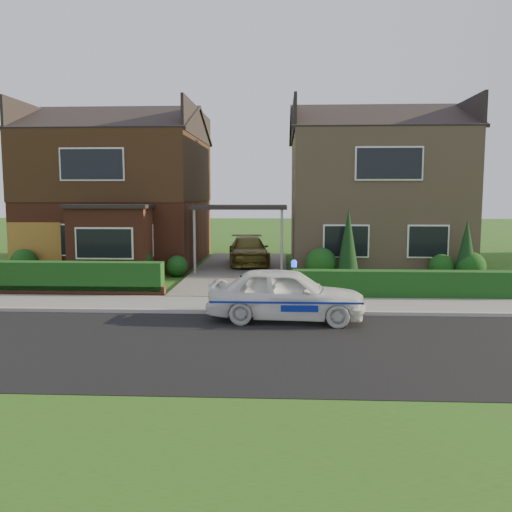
{
  "coord_description": "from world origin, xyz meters",
  "views": [
    {
      "loc": [
        1.73,
        -11.28,
        3.26
      ],
      "look_at": [
        1.0,
        3.5,
        1.54
      ],
      "focal_mm": 38.0,
      "sensor_mm": 36.0,
      "label": 1
    }
  ],
  "objects": [
    {
      "name": "driveway_car",
      "position": [
        0.22,
        12.64,
        0.73
      ],
      "size": [
        2.14,
        4.34,
        1.21
      ],
      "primitive_type": "imported",
      "rotation": [
        0.0,
        0.0,
        0.11
      ],
      "color": "brown",
      "rests_on": "driveway"
    },
    {
      "name": "potted_plant_a",
      "position": [
        -3.38,
        7.79,
        0.33
      ],
      "size": [
        0.35,
        0.24,
        0.66
      ],
      "primitive_type": "imported",
      "rotation": [
        0.0,
        0.0,
        -0.02
      ],
      "color": "gray",
      "rests_on": "ground"
    },
    {
      "name": "garage_door",
      "position": [
        -8.25,
        9.96,
        1.05
      ],
      "size": [
        2.2,
        0.1,
        2.1
      ],
      "primitive_type": "cube",
      "color": "brown",
      "rests_on": "ground"
    },
    {
      "name": "shrub_left_far",
      "position": [
        -8.5,
        9.5,
        0.54
      ],
      "size": [
        1.08,
        1.08,
        1.08
      ],
      "primitive_type": "sphere",
      "color": "#133C13",
      "rests_on": "ground"
    },
    {
      "name": "ground",
      "position": [
        0.0,
        0.0,
        0.0
      ],
      "size": [
        120.0,
        120.0,
        0.0
      ],
      "primitive_type": "plane",
      "color": "#234B14",
      "rests_on": "ground"
    },
    {
      "name": "house_left",
      "position": [
        -5.78,
        13.9,
        3.81
      ],
      "size": [
        7.5,
        9.53,
        7.25
      ],
      "color": "brown",
      "rests_on": "ground"
    },
    {
      "name": "shrub_left_near",
      "position": [
        -2.4,
        9.6,
        0.42
      ],
      "size": [
        0.84,
        0.84,
        0.84
      ],
      "primitive_type": "sphere",
      "color": "#133C13",
      "rests_on": "ground"
    },
    {
      "name": "hedge_right",
      "position": [
        5.8,
        5.35,
        0.0
      ],
      "size": [
        7.5,
        0.55,
        0.8
      ],
      "primitive_type": "cube",
      "color": "#133C13",
      "rests_on": "ground"
    },
    {
      "name": "house_right",
      "position": [
        5.8,
        13.99,
        3.66
      ],
      "size": [
        7.5,
        8.06,
        7.25
      ],
      "color": "#95785B",
      "rests_on": "ground"
    },
    {
      "name": "conifer_b",
      "position": [
        8.6,
        9.2,
        1.1
      ],
      "size": [
        0.9,
        0.9,
        2.2
      ],
      "primitive_type": "cone",
      "color": "black",
      "rests_on": "ground"
    },
    {
      "name": "potted_plant_b",
      "position": [
        -5.83,
        7.14,
        0.42
      ],
      "size": [
        0.58,
        0.54,
        0.84
      ],
      "primitive_type": "imported",
      "rotation": [
        0.0,
        0.0,
        0.44
      ],
      "color": "gray",
      "rests_on": "ground"
    },
    {
      "name": "conifer_a",
      "position": [
        4.2,
        9.2,
        1.3
      ],
      "size": [
        0.9,
        0.9,
        2.6
      ],
      "primitive_type": "cone",
      "color": "black",
      "rests_on": "ground"
    },
    {
      "name": "shrub_right_far",
      "position": [
        8.8,
        9.2,
        0.54
      ],
      "size": [
        1.08,
        1.08,
        1.08
      ],
      "primitive_type": "sphere",
      "color": "#133C13",
      "rests_on": "ground"
    },
    {
      "name": "dwarf_wall",
      "position": [
        -5.8,
        5.3,
        0.18
      ],
      "size": [
        7.7,
        0.25,
        0.36
      ],
      "primitive_type": "cube",
      "color": "brown",
      "rests_on": "ground"
    },
    {
      "name": "shrub_right_near",
      "position": [
        3.2,
        9.4,
        0.6
      ],
      "size": [
        1.2,
        1.2,
        1.2
      ],
      "primitive_type": "sphere",
      "color": "#133C13",
      "rests_on": "ground"
    },
    {
      "name": "shrub_left_mid",
      "position": [
        -4.0,
        9.3,
        0.66
      ],
      "size": [
        1.32,
        1.32,
        1.32
      ],
      "primitive_type": "sphere",
      "color": "#133C13",
      "rests_on": "ground"
    },
    {
      "name": "driveway",
      "position": [
        0.0,
        11.0,
        0.06
      ],
      "size": [
        3.8,
        12.0,
        0.12
      ],
      "primitive_type": "cube",
      "color": "#666059",
      "rests_on": "ground"
    },
    {
      "name": "sidewalk",
      "position": [
        0.0,
        4.1,
        0.05
      ],
      "size": [
        60.0,
        2.0,
        0.1
      ],
      "primitive_type": "cube",
      "color": "slate",
      "rests_on": "ground"
    },
    {
      "name": "road",
      "position": [
        0.0,
        0.0,
        0.0
      ],
      "size": [
        60.0,
        6.0,
        0.02
      ],
      "primitive_type": "cube",
      "color": "black",
      "rests_on": "ground"
    },
    {
      "name": "shrub_right_mid",
      "position": [
        7.8,
        9.5,
        0.48
      ],
      "size": [
        0.96,
        0.96,
        0.96
      ],
      "primitive_type": "sphere",
      "color": "#133C13",
      "rests_on": "ground"
    },
    {
      "name": "potted_plant_c",
      "position": [
        -6.97,
        7.01,
        0.37
      ],
      "size": [
        0.42,
        0.42,
        0.74
      ],
      "primitive_type": "imported",
      "rotation": [
        0.0,
        0.0,
        1.55
      ],
      "color": "gray",
      "rests_on": "ground"
    },
    {
      "name": "carport_link",
      "position": [
        0.0,
        10.95,
        2.66
      ],
      "size": [
        3.8,
        3.0,
        2.77
      ],
      "color": "black",
      "rests_on": "ground"
    },
    {
      "name": "police_car",
      "position": [
        1.84,
        2.4,
        0.68
      ],
      "size": [
        3.69,
        4.11,
        1.53
      ],
      "rotation": [
        0.0,
        0.0,
        1.5
      ],
      "color": "white",
      "rests_on": "ground"
    },
    {
      "name": "kerb",
      "position": [
        0.0,
        3.05,
        0.06
      ],
      "size": [
        60.0,
        0.16,
        0.12
      ],
      "primitive_type": "cube",
      "color": "#9E9993",
      "rests_on": "ground"
    },
    {
      "name": "hedge_left",
      "position": [
        -5.8,
        5.45,
        0.0
      ],
      "size": [
        7.5,
        0.55,
        0.9
      ],
      "primitive_type": "cube",
      "color": "#133C13",
      "rests_on": "ground"
    },
    {
      "name": "grass_verge",
      "position": [
        0.0,
        -5.0,
        0.0
      ],
      "size": [
        60.0,
        4.0,
        0.01
      ],
      "primitive_type": "cube",
      "color": "#234B14",
      "rests_on": "ground"
    }
  ]
}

